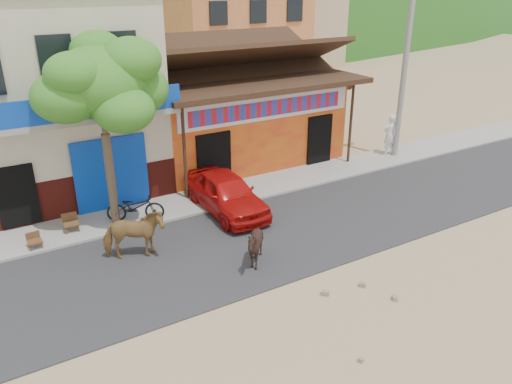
# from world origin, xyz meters

# --- Properties ---
(ground) EXTENTS (120.00, 120.00, 0.00)m
(ground) POSITION_xyz_m (0.00, 0.00, 0.00)
(ground) COLOR #9E825B
(ground) RESTS_ON ground
(road) EXTENTS (60.00, 5.00, 0.04)m
(road) POSITION_xyz_m (0.00, 2.50, 0.02)
(road) COLOR #28282B
(road) RESTS_ON ground
(sidewalk) EXTENTS (60.00, 2.00, 0.12)m
(sidewalk) POSITION_xyz_m (0.00, 6.00, 0.06)
(sidewalk) COLOR gray
(sidewalk) RESTS_ON ground
(dance_club) EXTENTS (8.00, 6.00, 3.60)m
(dance_club) POSITION_xyz_m (2.00, 10.00, 1.80)
(dance_club) COLOR orange
(dance_club) RESTS_ON ground
(cafe_building) EXTENTS (7.00, 6.00, 7.00)m
(cafe_building) POSITION_xyz_m (-5.50, 10.00, 3.50)
(cafe_building) COLOR beige
(cafe_building) RESTS_ON ground
(apartment_front) EXTENTS (9.00, 9.00, 12.00)m
(apartment_front) POSITION_xyz_m (9.00, 24.00, 6.00)
(apartment_front) COLOR #CC723F
(apartment_front) RESTS_ON ground
(apartment_rear) EXTENTS (8.00, 8.00, 10.00)m
(apartment_rear) POSITION_xyz_m (18.00, 30.00, 5.00)
(apartment_rear) COLOR tan
(apartment_rear) RESTS_ON ground
(tree) EXTENTS (3.00, 3.00, 6.00)m
(tree) POSITION_xyz_m (-4.60, 5.80, 3.12)
(tree) COLOR #2D721E
(tree) RESTS_ON sidewalk
(utility_pole) EXTENTS (0.24, 0.24, 8.00)m
(utility_pole) POSITION_xyz_m (8.20, 6.00, 4.12)
(utility_pole) COLOR gray
(utility_pole) RESTS_ON sidewalk
(cow_tan) EXTENTS (1.92, 1.30, 1.48)m
(cow_tan) POSITION_xyz_m (-4.73, 3.35, 0.78)
(cow_tan) COLOR olive
(cow_tan) RESTS_ON road
(cow_dark) EXTENTS (1.25, 1.14, 1.24)m
(cow_dark) POSITION_xyz_m (-1.97, 1.21, 0.66)
(cow_dark) COLOR black
(cow_dark) RESTS_ON road
(red_car) EXTENTS (1.63, 4.04, 1.38)m
(red_car) POSITION_xyz_m (-1.00, 4.80, 0.73)
(red_car) COLOR #B80F0D
(red_car) RESTS_ON road
(scooter) EXTENTS (1.97, 1.37, 0.98)m
(scooter) POSITION_xyz_m (-4.00, 5.51, 0.61)
(scooter) COLOR black
(scooter) RESTS_ON sidewalk
(pedestrian) EXTENTS (0.69, 0.47, 1.84)m
(pedestrian) POSITION_xyz_m (8.00, 6.24, 1.04)
(pedestrian) COLOR white
(pedestrian) RESTS_ON sidewalk
(cafe_chair_left) EXTENTS (0.42, 0.42, 0.84)m
(cafe_chair_left) POSITION_xyz_m (-7.17, 5.30, 0.54)
(cafe_chair_left) COLOR #52351B
(cafe_chair_left) RESTS_ON sidewalk
(cafe_chair_right) EXTENTS (0.49, 0.49, 1.01)m
(cafe_chair_right) POSITION_xyz_m (-6.00, 5.88, 0.62)
(cafe_chair_right) COLOR #4E2B1A
(cafe_chair_right) RESTS_ON sidewalk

